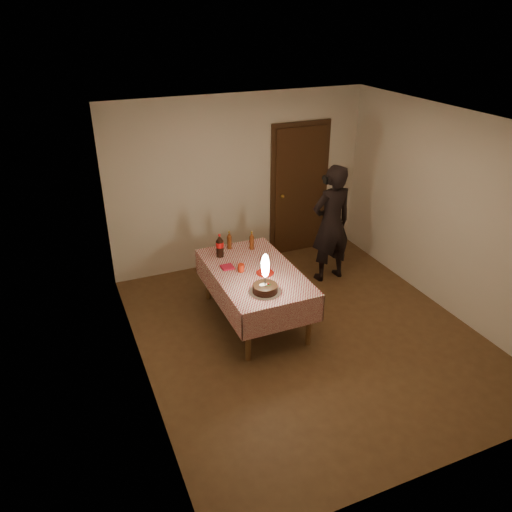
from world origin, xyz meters
name	(u,v)px	position (x,y,z in m)	size (l,w,h in m)	color
ground	(307,334)	(0.00, 0.00, 0.00)	(4.00, 4.50, 0.01)	brown
room_shell	(313,208)	(0.03, 0.08, 1.65)	(4.04, 4.54, 2.62)	beige
dining_table	(254,277)	(-0.47, 0.57, 0.63)	(1.02, 1.72, 0.72)	brown
birthday_cake	(265,283)	(-0.56, 0.04, 0.84)	(0.36, 0.36, 0.49)	white
red_plate	(265,273)	(-0.38, 0.45, 0.73)	(0.22, 0.22, 0.01)	red
red_cup	(241,268)	(-0.63, 0.61, 0.77)	(0.08, 0.08, 0.10)	red
clear_cup	(263,261)	(-0.31, 0.67, 0.77)	(0.07, 0.07, 0.09)	white
napkin_stack	(227,267)	(-0.76, 0.77, 0.73)	(0.15, 0.15, 0.02)	#A91329
cola_bottle	(220,246)	(-0.74, 1.11, 0.88)	(0.10, 0.10, 0.32)	black
amber_bottle_left	(229,241)	(-0.54, 1.28, 0.84)	(0.06, 0.06, 0.25)	#602910
amber_bottle_right	(252,241)	(-0.27, 1.15, 0.84)	(0.06, 0.06, 0.25)	#602910
photographer	(331,224)	(0.98, 1.18, 0.88)	(0.67, 0.48, 1.75)	black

